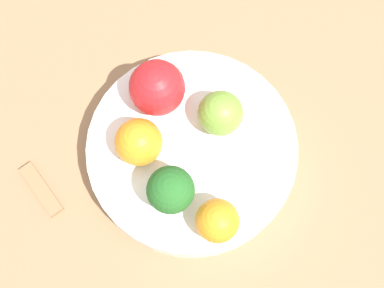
{
  "coord_description": "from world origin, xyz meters",
  "views": [
    {
      "loc": [
        -0.06,
        0.16,
        0.61
      ],
      "look_at": [
        0.0,
        0.0,
        0.07
      ],
      "focal_mm": 50.0,
      "sensor_mm": 36.0,
      "label": 1
    }
  ],
  "objects": [
    {
      "name": "bowl",
      "position": [
        0.0,
        0.0,
        0.04
      ],
      "size": [
        0.23,
        0.23,
        0.04
      ],
      "color": "white",
      "rests_on": "table_surface"
    },
    {
      "name": "apple_red",
      "position": [
        0.05,
        -0.04,
        0.09
      ],
      "size": [
        0.06,
        0.06,
        0.06
      ],
      "color": "red",
      "rests_on": "bowl"
    },
    {
      "name": "table_surface",
      "position": [
        0.0,
        0.0,
        0.01
      ],
      "size": [
        1.2,
        1.2,
        0.02
      ],
      "color": "#936D4C",
      "rests_on": "ground_plane"
    },
    {
      "name": "orange_front",
      "position": [
        -0.05,
        0.07,
        0.08
      ],
      "size": [
        0.04,
        0.04,
        0.04
      ],
      "color": "orange",
      "rests_on": "bowl"
    },
    {
      "name": "spoon",
      "position": [
        0.14,
        0.1,
        0.02
      ],
      "size": [
        0.07,
        0.05,
        0.01
      ],
      "color": "olive",
      "rests_on": "table_surface"
    },
    {
      "name": "apple_green",
      "position": [
        -0.02,
        -0.04,
        0.08
      ],
      "size": [
        0.05,
        0.05,
        0.05
      ],
      "color": "olive",
      "rests_on": "bowl"
    },
    {
      "name": "broccoli",
      "position": [
        0.0,
        0.06,
        0.09
      ],
      "size": [
        0.05,
        0.05,
        0.06
      ],
      "color": "#8CB76B",
      "rests_on": "bowl"
    },
    {
      "name": "ground_plane",
      "position": [
        0.0,
        0.0,
        0.0
      ],
      "size": [
        6.0,
        6.0,
        0.0
      ],
      "primitive_type": "plane",
      "color": "gray"
    },
    {
      "name": "orange_back",
      "position": [
        0.05,
        0.02,
        0.08
      ],
      "size": [
        0.05,
        0.05,
        0.05
      ],
      "color": "orange",
      "rests_on": "bowl"
    }
  ]
}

